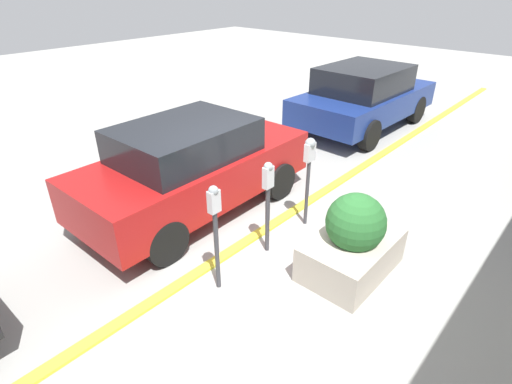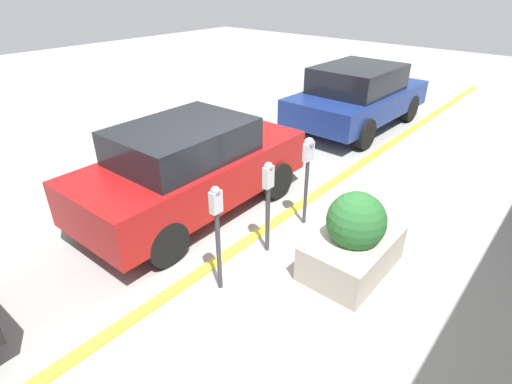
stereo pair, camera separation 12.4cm
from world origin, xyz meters
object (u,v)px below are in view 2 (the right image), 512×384
Objects in this scene: parked_car_rear at (358,96)px; parking_meter_nearest at (217,222)px; parking_meter_second at (268,193)px; planter_box at (354,240)px; parking_meter_middle at (308,161)px; parked_car_middle at (191,167)px.

parking_meter_nearest is at bearing -164.73° from parked_car_rear.
parked_car_rear is (5.71, 1.63, -0.12)m from parking_meter_second.
planter_box is 0.33× the size of parked_car_rear.
parking_meter_second is 0.33× the size of parked_car_rear.
parking_meter_nearest is at bearing -178.77° from parking_meter_middle.
planter_box is at bearing -84.32° from parked_car_middle.
parking_meter_second is 5.94m from parked_car_rear.
parked_car_middle is at bearing 118.27° from parking_meter_middle.
parking_meter_middle is at bearing 64.19° from planter_box.
parking_meter_middle is 1.41m from planter_box.
parking_meter_nearest is at bearing -177.66° from parking_meter_second.
parked_car_middle is (1.08, 1.69, -0.18)m from parking_meter_nearest.
planter_box is (1.42, -1.10, -0.53)m from parking_meter_nearest.
parked_car_middle is (-0.89, 1.65, -0.28)m from parking_meter_middle.
parked_car_rear is (4.75, 1.63, -0.26)m from parking_meter_middle.
parking_meter_second is 0.97m from parking_meter_middle.
parking_meter_nearest is 1.05× the size of parking_meter_second.
parked_car_middle reaches higher than parking_meter_nearest.
parked_car_rear is (5.64, -0.02, 0.01)m from parked_car_middle.
parking_meter_middle is 5.03m from parked_car_rear.
parked_car_middle is (0.07, 1.65, -0.13)m from parking_meter_second.
parking_meter_nearest reaches higher than parking_meter_middle.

